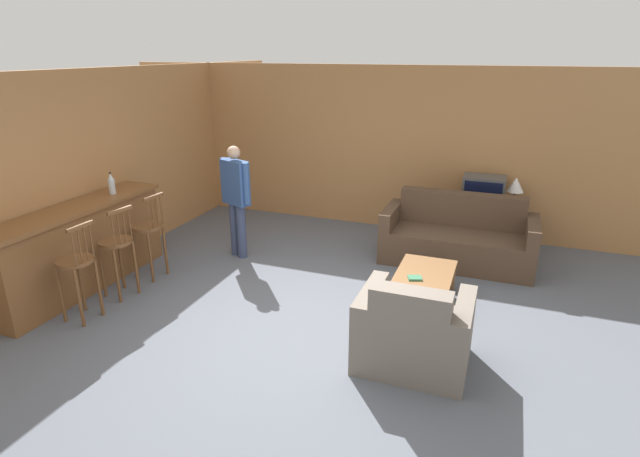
{
  "coord_description": "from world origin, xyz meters",
  "views": [
    {
      "loc": [
        1.82,
        -4.28,
        2.82
      ],
      "look_at": [
        -0.12,
        0.83,
        0.85
      ],
      "focal_mm": 28.0,
      "sensor_mm": 36.0,
      "label": 1
    }
  ],
  "objects_px": {
    "tv_unit": "(480,225)",
    "bottle": "(112,184)",
    "bar_chair_near": "(77,269)",
    "armchair_near": "(413,334)",
    "bar_chair_mid": "(117,249)",
    "coffee_table": "(424,277)",
    "bar_chair_far": "(149,233)",
    "couch_far": "(458,239)",
    "tv": "(483,191)",
    "book_on_table": "(415,278)",
    "table_lamp": "(516,186)",
    "person_by_window": "(236,196)"
  },
  "relations": [
    {
      "from": "bar_chair_mid",
      "to": "coffee_table",
      "type": "bearing_deg",
      "value": 17.8
    },
    {
      "from": "table_lamp",
      "to": "person_by_window",
      "type": "height_order",
      "value": "person_by_window"
    },
    {
      "from": "armchair_near",
      "to": "bar_chair_mid",
      "type": "bearing_deg",
      "value": 177.13
    },
    {
      "from": "tv",
      "to": "bottle",
      "type": "bearing_deg",
      "value": -149.19
    },
    {
      "from": "couch_far",
      "to": "armchair_near",
      "type": "bearing_deg",
      "value": -92.5
    },
    {
      "from": "bar_chair_near",
      "to": "tv_unit",
      "type": "xyz_separation_m",
      "value": [
        3.91,
        3.9,
        -0.3
      ]
    },
    {
      "from": "bar_chair_near",
      "to": "bar_chair_mid",
      "type": "bearing_deg",
      "value": 90.02
    },
    {
      "from": "tv",
      "to": "coffee_table",
      "type": "bearing_deg",
      "value": -102.1
    },
    {
      "from": "bottle",
      "to": "person_by_window",
      "type": "bearing_deg",
      "value": 37.23
    },
    {
      "from": "tv_unit",
      "to": "person_by_window",
      "type": "relative_size",
      "value": 0.72
    },
    {
      "from": "bar_chair_far",
      "to": "book_on_table",
      "type": "distance_m",
      "value": 3.38
    },
    {
      "from": "bar_chair_far",
      "to": "couch_far",
      "type": "distance_m",
      "value": 4.14
    },
    {
      "from": "tv_unit",
      "to": "bottle",
      "type": "height_order",
      "value": "bottle"
    },
    {
      "from": "couch_far",
      "to": "tv",
      "type": "height_order",
      "value": "tv"
    },
    {
      "from": "bar_chair_far",
      "to": "tv",
      "type": "xyz_separation_m",
      "value": [
        3.91,
        2.73,
        0.23
      ]
    },
    {
      "from": "bar_chair_mid",
      "to": "bar_chair_far",
      "type": "bearing_deg",
      "value": 89.98
    },
    {
      "from": "bar_chair_mid",
      "to": "bottle",
      "type": "relative_size",
      "value": 3.99
    },
    {
      "from": "bar_chair_mid",
      "to": "coffee_table",
      "type": "relative_size",
      "value": 1.09
    },
    {
      "from": "bottle",
      "to": "person_by_window",
      "type": "distance_m",
      "value": 1.61
    },
    {
      "from": "bar_chair_far",
      "to": "armchair_near",
      "type": "bearing_deg",
      "value": -11.87
    },
    {
      "from": "bar_chair_far",
      "to": "couch_far",
      "type": "relative_size",
      "value": 0.55
    },
    {
      "from": "armchair_near",
      "to": "tv_unit",
      "type": "bearing_deg",
      "value": 84.15
    },
    {
      "from": "person_by_window",
      "to": "coffee_table",
      "type": "bearing_deg",
      "value": -10.15
    },
    {
      "from": "bar_chair_mid",
      "to": "person_by_window",
      "type": "bearing_deg",
      "value": 66.03
    },
    {
      "from": "bar_chair_far",
      "to": "table_lamp",
      "type": "height_order",
      "value": "bar_chair_far"
    },
    {
      "from": "tv_unit",
      "to": "armchair_near",
      "type": "bearing_deg",
      "value": -95.85
    },
    {
      "from": "tv_unit",
      "to": "coffee_table",
      "type": "bearing_deg",
      "value": -102.09
    },
    {
      "from": "person_by_window",
      "to": "tv_unit",
      "type": "bearing_deg",
      "value": 28.05
    },
    {
      "from": "tv_unit",
      "to": "bottle",
      "type": "relative_size",
      "value": 4.05
    },
    {
      "from": "bar_chair_mid",
      "to": "table_lamp",
      "type": "height_order",
      "value": "bar_chair_mid"
    },
    {
      "from": "bar_chair_near",
      "to": "armchair_near",
      "type": "xyz_separation_m",
      "value": [
        3.55,
        0.42,
        -0.27
      ]
    },
    {
      "from": "table_lamp",
      "to": "tv_unit",
      "type": "bearing_deg",
      "value": -180.0
    },
    {
      "from": "table_lamp",
      "to": "tv",
      "type": "bearing_deg",
      "value": -179.61
    },
    {
      "from": "tv_unit",
      "to": "tv",
      "type": "relative_size",
      "value": 1.91
    },
    {
      "from": "bar_chair_mid",
      "to": "coffee_table",
      "type": "height_order",
      "value": "bar_chair_mid"
    },
    {
      "from": "bar_chair_near",
      "to": "coffee_table",
      "type": "relative_size",
      "value": 1.09
    },
    {
      "from": "bottle",
      "to": "table_lamp",
      "type": "distance_m",
      "value": 5.58
    },
    {
      "from": "bar_chair_mid",
      "to": "couch_far",
      "type": "relative_size",
      "value": 0.55
    },
    {
      "from": "couch_far",
      "to": "table_lamp",
      "type": "xyz_separation_m",
      "value": [
        0.67,
        0.82,
        0.62
      ]
    },
    {
      "from": "bar_chair_mid",
      "to": "book_on_table",
      "type": "distance_m",
      "value": 3.49
    },
    {
      "from": "bar_chair_near",
      "to": "couch_far",
      "type": "xyz_separation_m",
      "value": [
        3.67,
        3.08,
        -0.27
      ]
    },
    {
      "from": "bar_chair_near",
      "to": "coffee_table",
      "type": "distance_m",
      "value": 3.85
    },
    {
      "from": "bar_chair_far",
      "to": "coffee_table",
      "type": "relative_size",
      "value": 1.09
    },
    {
      "from": "armchair_near",
      "to": "book_on_table",
      "type": "height_order",
      "value": "armchair_near"
    },
    {
      "from": "armchair_near",
      "to": "coffee_table",
      "type": "height_order",
      "value": "armchair_near"
    },
    {
      "from": "bar_chair_far",
      "to": "coffee_table",
      "type": "bearing_deg",
      "value": 8.85
    },
    {
      "from": "person_by_window",
      "to": "armchair_near",
      "type": "bearing_deg",
      "value": -31.91
    },
    {
      "from": "coffee_table",
      "to": "person_by_window",
      "type": "relative_size",
      "value": 0.65
    },
    {
      "from": "tv",
      "to": "person_by_window",
      "type": "distance_m",
      "value": 3.63
    },
    {
      "from": "bar_chair_far",
      "to": "bar_chair_near",
      "type": "bearing_deg",
      "value": -90.0
    }
  ]
}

